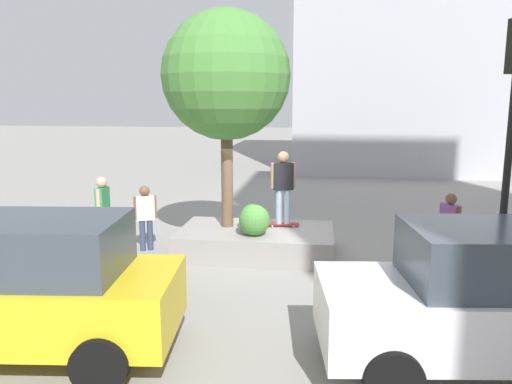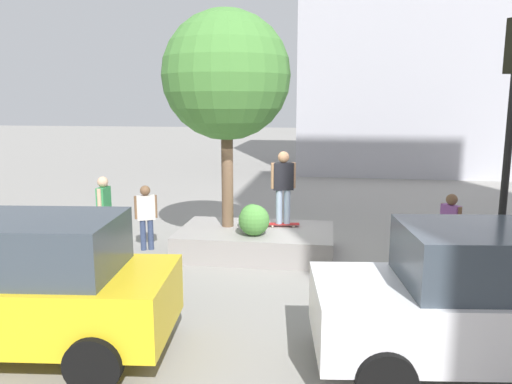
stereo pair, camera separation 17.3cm
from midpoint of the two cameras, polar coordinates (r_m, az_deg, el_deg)
ground_plane at (r=11.83m, az=1.42°, el=-7.26°), size 120.00×120.00×0.00m
planter_ledge at (r=11.83m, az=-0.42°, el=-5.74°), size 3.63×2.22×0.60m
plaza_tree at (r=11.70m, az=-3.92°, el=13.21°), size 2.98×2.98×5.07m
boxwood_shrub at (r=11.13m, az=-0.64°, el=-3.28°), size 0.70×0.70×0.70m
hedge_clump at (r=11.72m, az=-0.86°, el=-2.86°), size 0.59×0.59×0.59m
skateboard at (r=12.00m, az=2.69°, el=-3.74°), size 0.82×0.32×0.07m
skateboarder at (r=11.80m, az=2.73°, el=1.13°), size 0.58×0.31×1.76m
police_car at (r=7.32m, az=24.42°, el=-11.15°), size 4.45×2.41×1.98m
taxi_cab at (r=7.77m, az=-25.63°, el=-9.91°), size 4.49×2.39×2.01m
traffic_light_median at (r=9.01m, az=27.04°, el=7.47°), size 0.37×0.36×4.87m
bystander_watching at (r=13.03m, az=-17.66°, el=-1.53°), size 0.27×0.59×1.74m
pedestrian_crossing at (r=11.73m, az=21.07°, el=-3.41°), size 0.41×0.45×1.61m
passerby_with_bag at (r=12.26m, az=-13.06°, el=-2.42°), size 0.50×0.35×1.60m
plaza_lowrise_south at (r=28.67m, az=15.30°, el=18.50°), size 9.96×8.66×15.64m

